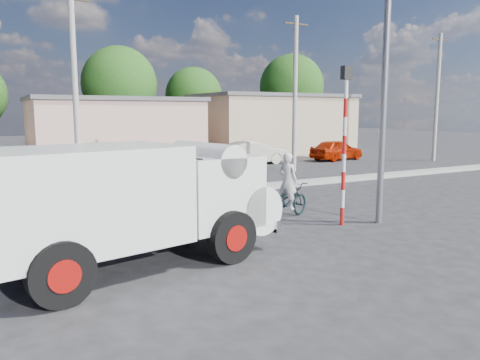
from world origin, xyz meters
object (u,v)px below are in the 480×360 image
bicycle (287,201)px  streetlight (382,44)px  cyclist (288,191)px  car_red (337,150)px  car_cream (254,153)px  traffic_pole (345,132)px  truck (139,199)px

bicycle → streetlight: size_ratio=0.22×
bicycle → cyclist: bearing=-0.0°
car_red → streetlight: 18.29m
cyclist → car_red: cyclist is taller
car_red → bicycle: bearing=124.5°
car_cream → traffic_pole: (-5.71, -14.57, 1.91)m
cyclist → car_red: (12.52, 12.52, -0.16)m
truck → traffic_pole: 6.13m
cyclist → traffic_pole: size_ratio=0.38×
bicycle → car_red: size_ratio=0.50×
cyclist → car_cream: size_ratio=0.40×
bicycle → car_red: car_red is taller
truck → bicycle: (5.08, 2.06, -0.86)m
car_cream → car_red: 5.96m
cyclist → streetlight: size_ratio=0.19×
truck → cyclist: truck is taller
bicycle → car_cream: bearing=-48.9°
cyclist → traffic_pole: traffic_pole is taller
car_cream → streetlight: size_ratio=0.46×
car_cream → bicycle: bearing=161.5°
bicycle → car_red: bearing=-67.3°
bicycle → car_red: (12.52, 12.52, 0.16)m
bicycle → car_cream: size_ratio=0.48×
car_cream → traffic_pole: 15.77m
car_red → traffic_pole: 18.23m
streetlight → traffic_pole: bearing=162.3°
truck → bicycle: bearing=11.1°
truck → car_cream: bearing=41.6°
bicycle → streetlight: 5.09m
bicycle → cyclist: 0.31m
truck → cyclist: (5.08, 2.06, -0.55)m
cyclist → truck: bearing=89.8°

